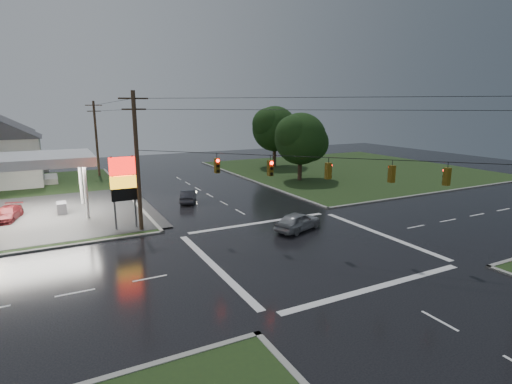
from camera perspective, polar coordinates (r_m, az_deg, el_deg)
name	(u,v)px	position (r m, az deg, el deg)	size (l,w,h in m)	color
ground	(306,248)	(28.75, 7.17, -7.94)	(120.00, 120.00, 0.00)	black
grass_ne	(349,170)	(64.29, 13.21, 3.15)	(36.00, 36.00, 0.08)	#1F3216
pylon_sign	(123,181)	(33.52, -18.44, 1.54)	(2.00, 0.35, 6.00)	#59595E
utility_pole_nw	(137,160)	(32.45, -16.61, 4.39)	(2.20, 0.32, 11.00)	#382619
utility_pole_n	(96,138)	(60.58, -21.85, 7.23)	(2.20, 0.32, 10.50)	#382619
traffic_signals	(309,157)	(27.21, 7.59, 4.97)	(26.87, 26.87, 1.47)	black
house_near	(0,151)	(58.64, -32.76, 4.97)	(11.05, 8.48, 8.60)	silver
house_far	(0,143)	(70.63, -32.76, 5.89)	(11.05, 8.48, 8.60)	silver
tree_ne_near	(301,139)	(53.31, 6.51, 7.55)	(7.99, 6.80, 8.98)	black
tree_ne_far	(275,129)	(65.02, 2.80, 9.00)	(8.46, 7.20, 9.80)	black
car_north	(188,196)	(42.11, -9.66, -0.56)	(1.39, 3.99, 1.31)	black
car_crossing	(298,221)	(32.38, 6.00, -4.17)	(1.79, 4.45, 1.51)	gray
car_pump	(7,214)	(41.17, -31.99, -2.65)	(1.72, 4.22, 1.22)	#511215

